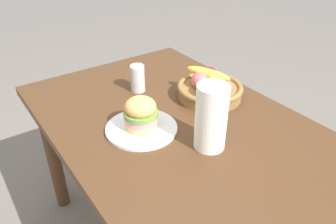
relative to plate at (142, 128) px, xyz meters
name	(u,v)px	position (x,y,z in m)	size (l,w,h in m)	color
dining_table	(180,145)	(0.05, 0.14, -0.11)	(1.40, 0.90, 0.75)	#4C301C
plate	(142,128)	(0.00, 0.00, 0.00)	(0.27, 0.27, 0.01)	white
sandwich	(141,113)	(0.00, 0.00, 0.07)	(0.13, 0.13, 0.13)	#E5BC75
soda_can	(138,78)	(-0.28, 0.15, 0.06)	(0.07, 0.07, 0.13)	silver
fruit_basket	(209,87)	(-0.04, 0.38, 0.04)	(0.29, 0.29, 0.14)	olive
paper_towel_roll	(210,118)	(0.22, 0.14, 0.11)	(0.11, 0.11, 0.24)	white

